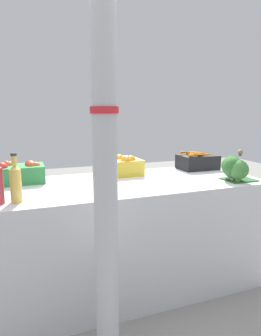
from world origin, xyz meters
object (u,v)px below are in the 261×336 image
apple_crate (20,172)px  juice_bottle_golden (16,182)px  support_pole (105,137)px  orange_crate (119,165)px  broccoli_pile (234,168)px  sparrow_bird (240,152)px  carrot_crate (198,161)px

apple_crate → juice_bottle_golden: juice_bottle_golden is taller
support_pole → orange_crate: bearing=68.1°
apple_crate → broccoli_pile: broccoli_pile is taller
apple_crate → juice_bottle_golden: (-0.03, -0.49, 0.04)m
orange_crate → sparrow_bird: 0.91m
carrot_crate → juice_bottle_golden: 1.57m
support_pole → apple_crate: size_ratio=7.35×
apple_crate → orange_crate: size_ratio=1.00×
apple_crate → juice_bottle_golden: size_ratio=1.17×
support_pole → carrot_crate: size_ratio=7.35×
orange_crate → apple_crate: bearing=-180.0°
support_pole → orange_crate: size_ratio=7.35×
support_pole → apple_crate: bearing=110.7°
support_pole → juice_bottle_golden: 0.66m
carrot_crate → apple_crate: bearing=179.9°
juice_bottle_golden → sparrow_bird: 1.53m
orange_crate → juice_bottle_golden: size_ratio=1.17×
support_pole → sparrow_bird: bearing=21.7°
juice_bottle_golden → sparrow_bird: size_ratio=2.46×
carrot_crate → sparrow_bird: bearing=-86.3°
sparrow_bird → orange_crate: bearing=-84.3°
apple_crate → support_pole: bearing=-69.3°
support_pole → carrot_crate: support_pole is taller
orange_crate → juice_bottle_golden: juice_bottle_golden is taller
broccoli_pile → juice_bottle_golden: bearing=-179.9°
support_pole → juice_bottle_golden: (-0.39, 0.46, -0.27)m
broccoli_pile → sparrow_bird: size_ratio=2.24×
broccoli_pile → apple_crate: bearing=161.6°
apple_crate → broccoli_pile: size_ratio=1.29×
apple_crate → sparrow_bird: 1.58m
support_pole → apple_crate: (-0.36, 0.95, -0.32)m
support_pole → carrot_crate: (1.10, 0.95, -0.32)m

